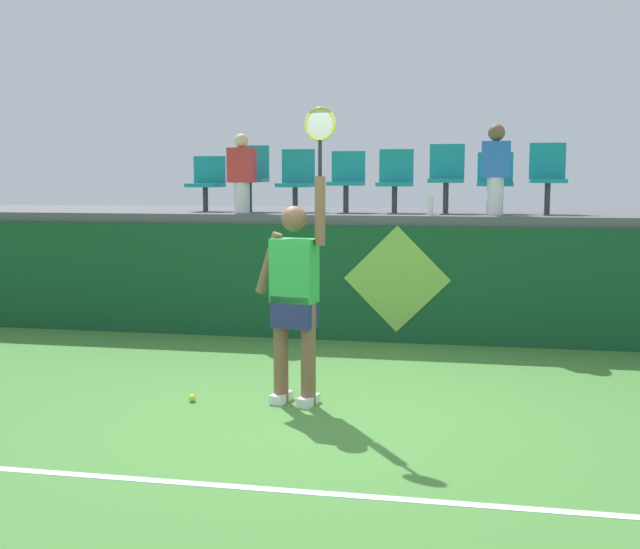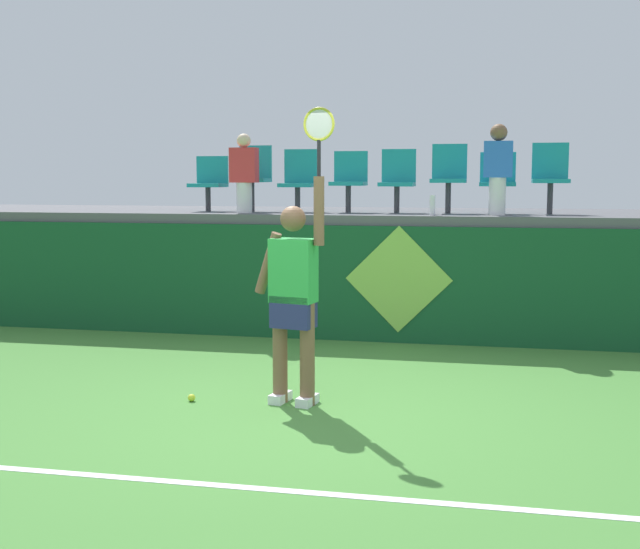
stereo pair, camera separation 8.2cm
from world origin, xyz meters
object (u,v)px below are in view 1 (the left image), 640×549
stadium_chair_4 (395,178)px  spectator_1 (496,167)px  stadium_chair_1 (251,174)px  stadium_chair_2 (296,178)px  water_bottle (430,205)px  stadium_chair_6 (495,179)px  stadium_chair_0 (207,181)px  stadium_chair_7 (548,174)px  tennis_player (295,293)px  spectator_0 (242,172)px  tennis_ball (192,398)px  stadium_chair_3 (347,178)px  stadium_chair_5 (446,174)px

stadium_chair_4 → spectator_1: bearing=-18.3°
stadium_chair_1 → stadium_chair_2: bearing=0.2°
water_bottle → stadium_chair_2: (-1.79, 0.65, 0.32)m
stadium_chair_6 → spectator_1: spectator_1 is taller
water_bottle → spectator_1: spectator_1 is taller
stadium_chair_0 → stadium_chair_7: (4.41, 0.01, 0.08)m
stadium_chair_0 → tennis_player: bearing=-61.0°
stadium_chair_6 → stadium_chair_7: (0.63, 0.01, 0.06)m
tennis_player → stadium_chair_4: tennis_player is taller
stadium_chair_6 → stadium_chair_4: bearing=179.7°
stadium_chair_6 → stadium_chair_7: size_ratio=0.87×
stadium_chair_7 → spectator_0: bearing=-173.8°
tennis_ball → stadium_chair_4: stadium_chair_4 is taller
stadium_chair_4 → stadium_chair_7: size_ratio=0.93×
tennis_ball → water_bottle: (1.85, 3.23, 1.60)m
stadium_chair_1 → stadium_chair_7: stadium_chair_7 is taller
tennis_player → stadium_chair_1: bearing=111.4°
stadium_chair_2 → spectator_0: (-0.62, -0.42, 0.08)m
water_bottle → stadium_chair_7: (1.39, 0.65, 0.37)m
spectator_0 → spectator_1: spectator_1 is taller
tennis_ball → stadium_chair_7: size_ratio=0.08×
stadium_chair_3 → stadium_chair_5: 1.27m
water_bottle → stadium_chair_0: size_ratio=0.32×
tennis_ball → spectator_0: size_ratio=0.07×
stadium_chair_3 → spectator_0: spectator_0 is taller
spectator_0 → spectator_1: bearing=0.0°
tennis_player → stadium_chair_0: tennis_player is taller
tennis_ball → stadium_chair_0: (-1.17, 3.87, 1.89)m
tennis_ball → stadium_chair_7: bearing=50.2°
stadium_chair_7 → spectator_1: size_ratio=0.81×
stadium_chair_0 → spectator_0: bearing=-33.8°
tennis_ball → stadium_chair_5: size_ratio=0.08×
stadium_chair_0 → stadium_chair_6: 3.78m
stadium_chair_0 → stadium_chair_4: stadium_chair_4 is taller
tennis_player → stadium_chair_0: 4.39m
stadium_chair_0 → stadium_chair_4: (2.53, 0.01, 0.04)m
tennis_player → stadium_chair_4: size_ratio=3.13×
stadium_chair_4 → stadium_chair_7: (1.88, 0.00, 0.05)m
stadium_chair_3 → spectator_0: size_ratio=0.79×
stadium_chair_5 → stadium_chair_6: (0.60, -0.01, -0.06)m
spectator_1 → stadium_chair_6: bearing=90.0°
stadium_chair_2 → spectator_0: size_ratio=0.82×
water_bottle → stadium_chair_5: (0.15, 0.65, 0.37)m
tennis_player → water_bottle: 3.32m
spectator_1 → stadium_chair_2: bearing=170.7°
stadium_chair_6 → stadium_chair_1: bearing=179.9°
stadium_chair_1 → spectator_0: 0.41m
stadium_chair_2 → stadium_chair_7: size_ratio=0.93×
water_bottle → spectator_0: size_ratio=0.24×
stadium_chair_5 → spectator_1: (0.60, -0.41, 0.08)m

